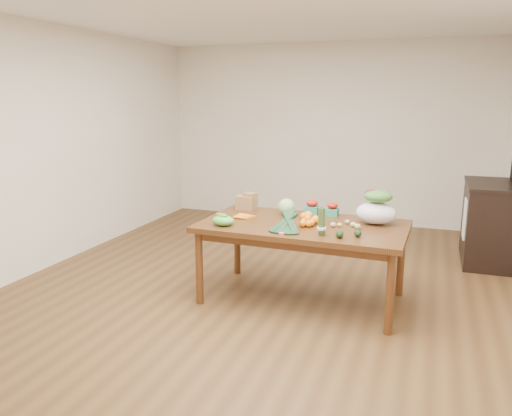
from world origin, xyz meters
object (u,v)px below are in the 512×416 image
(dining_table, at_px, (302,262))
(cabbage, at_px, (286,207))
(asparagus_bundle, at_px, (322,221))
(cabinet, at_px, (487,223))
(mandarin_cluster, at_px, (308,220))
(paper_bag, at_px, (246,201))
(kale_bunch, at_px, (285,223))
(salad_bag, at_px, (376,209))

(dining_table, height_order, cabbage, cabbage)
(cabbage, xyz_separation_m, asparagus_bundle, (0.49, -0.62, 0.04))
(cabinet, relative_size, asparagus_bundle, 4.08)
(mandarin_cluster, bearing_deg, paper_bag, 150.37)
(dining_table, distance_m, asparagus_bundle, 0.66)
(mandarin_cluster, relative_size, kale_bunch, 0.45)
(cabbage, relative_size, kale_bunch, 0.42)
(cabinet, relative_size, salad_bag, 2.74)
(dining_table, xyz_separation_m, cabbage, (-0.24, 0.28, 0.46))
(paper_bag, bearing_deg, salad_bag, -7.03)
(cabbage, bearing_deg, asparagus_bundle, -51.79)
(dining_table, distance_m, paper_bag, 0.94)
(dining_table, relative_size, salad_bag, 5.07)
(paper_bag, xyz_separation_m, mandarin_cluster, (0.78, -0.44, -0.04))
(dining_table, height_order, kale_bunch, kale_bunch)
(dining_table, bearing_deg, cabbage, 132.83)
(paper_bag, distance_m, kale_bunch, 0.96)
(dining_table, distance_m, cabbage, 0.59)
(dining_table, relative_size, asparagus_bundle, 7.56)
(cabbage, bearing_deg, dining_table, -48.98)
(asparagus_bundle, bearing_deg, cabbage, 130.03)
(kale_bunch, bearing_deg, cabinet, 51.61)
(dining_table, bearing_deg, cabinet, 47.99)
(cabinet, relative_size, mandarin_cluster, 5.67)
(dining_table, xyz_separation_m, asparagus_bundle, (0.25, -0.34, 0.50))
(kale_bunch, relative_size, salad_bag, 1.07)
(kale_bunch, xyz_separation_m, asparagus_bundle, (0.32, -0.01, 0.05))
(cabinet, bearing_deg, asparagus_bundle, -124.73)
(dining_table, distance_m, kale_bunch, 0.57)
(dining_table, height_order, paper_bag, paper_bag)
(dining_table, distance_m, mandarin_cluster, 0.43)
(mandarin_cluster, bearing_deg, salad_bag, 25.18)
(cabbage, height_order, mandarin_cluster, cabbage)
(cabinet, height_order, kale_bunch, cabinet)
(dining_table, bearing_deg, kale_bunch, -100.79)
(paper_bag, distance_m, cabbage, 0.49)
(cabinet, distance_m, kale_bunch, 2.85)
(paper_bag, relative_size, salad_bag, 0.67)
(paper_bag, xyz_separation_m, salad_bag, (1.36, -0.17, 0.06))
(kale_bunch, distance_m, asparagus_bundle, 0.33)
(paper_bag, height_order, mandarin_cluster, paper_bag)
(cabinet, relative_size, cabbage, 6.11)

